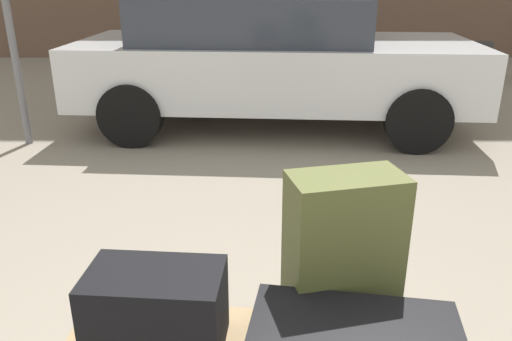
{
  "coord_description": "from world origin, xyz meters",
  "views": [
    {
      "loc": [
        -0.01,
        -1.33,
        1.68
      ],
      "look_at": [
        0.0,
        1.2,
        0.69
      ],
      "focal_mm": 35.96,
      "sensor_mm": 36.0,
      "label": 1
    }
  ],
  "objects": [
    {
      "name": "bollard_kerb_near",
      "position": [
        2.11,
        6.84,
        0.32
      ],
      "size": [
        0.28,
        0.28,
        0.63
      ],
      "primitive_type": "cylinder",
      "color": "#383838",
      "rests_on": "ground_plane"
    },
    {
      "name": "duffel_bag_black_topmost_pile",
      "position": [
        -0.31,
        -0.01,
        0.7
      ],
      "size": [
        0.43,
        0.28,
        0.27
      ],
      "primitive_type": "cube",
      "rotation": [
        0.0,
        0.0,
        -0.08
      ],
      "color": "black",
      "rests_on": "suitcase_tan_stacked_top"
    },
    {
      "name": "parked_car",
      "position": [
        0.15,
        4.43,
        0.76
      ],
      "size": [
        4.41,
        2.15,
        1.42
      ],
      "color": "silver",
      "rests_on": "ground_plane"
    },
    {
      "name": "bollard_kerb_mid",
      "position": [
        3.56,
        6.84,
        0.32
      ],
      "size": [
        0.28,
        0.28,
        0.63
      ],
      "primitive_type": "cylinder",
      "color": "#383838",
      "rests_on": "ground_plane"
    },
    {
      "name": "suitcase_olive_rear_right",
      "position": [
        0.3,
        0.22,
        0.7
      ],
      "size": [
        0.42,
        0.29,
        0.72
      ],
      "primitive_type": "cube",
      "rotation": [
        0.0,
        0.0,
        0.23
      ],
      "color": "#4C5128",
      "rests_on": "luggage_cart"
    }
  ]
}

